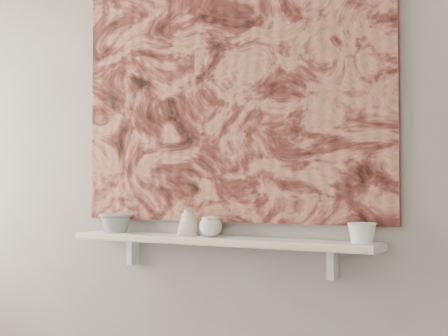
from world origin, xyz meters
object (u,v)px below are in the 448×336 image
Objects in this scene: shelf at (216,241)px; bowl_grey at (116,223)px; painting at (225,95)px; bell_vessel at (188,223)px; cup_cream at (211,226)px; bowl_white at (362,233)px.

bowl_grey is at bearing 180.00° from shelf.
bell_vessel is (-0.14, -0.08, -0.55)m from painting.
cup_cream is 0.85× the size of bell_vessel.
painting is 15.64× the size of cup_cream.
bell_vessel reaches higher than bowl_grey.
painting reaches higher than bell_vessel.
shelf is at bearing 180.00° from bowl_white.
cup_cream reaches higher than shelf.
bowl_grey is 1.47× the size of bowl_white.
shelf is 0.63m from painting.
shelf is 12.44× the size of bell_vessel.
painting reaches higher than shelf.
painting reaches higher than cup_cream.
shelf is 0.06m from cup_cream.
bowl_white is (0.65, 0.00, -0.00)m from cup_cream.
shelf is at bearing 0.00° from bell_vessel.
painting is at bearing 72.62° from cup_cream.
bowl_white is at bearing 0.00° from bowl_grey.
bell_vessel reaches higher than shelf.
painting is 0.85m from bowl_white.
bowl_grey is 0.51m from cup_cream.
painting is 0.57m from cup_cream.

